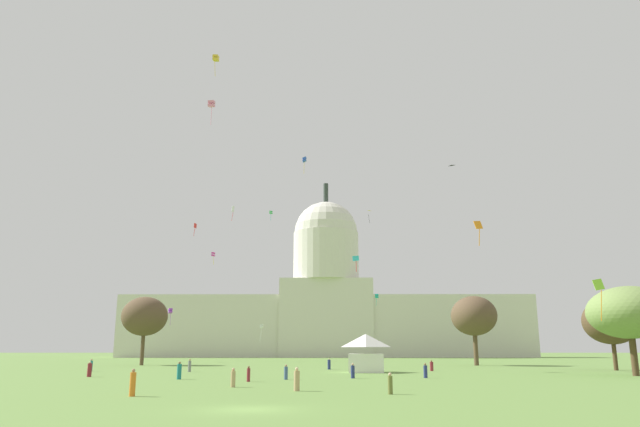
# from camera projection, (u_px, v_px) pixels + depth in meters

# --- Properties ---
(ground_plane) EXTENTS (800.00, 800.00, 0.00)m
(ground_plane) POSITION_uv_depth(u_px,v_px,m) (249.00, 410.00, 30.72)
(ground_plane) COLOR olive
(capitol_building) EXTENTS (144.97, 23.86, 63.73)m
(capitol_building) POSITION_uv_depth(u_px,v_px,m) (326.00, 305.00, 212.53)
(capitol_building) COLOR beige
(capitol_building) RESTS_ON ground_plane
(event_tent) EXTENTS (5.13, 5.91, 4.99)m
(event_tent) POSITION_uv_depth(u_px,v_px,m) (366.00, 353.00, 78.50)
(event_tent) COLOR white
(event_tent) RESTS_ON ground_plane
(tree_east_mid) EXTENTS (8.22, 8.24, 10.35)m
(tree_east_mid) POSITION_uv_depth(u_px,v_px,m) (611.00, 321.00, 86.48)
(tree_east_mid) COLOR #4C3823
(tree_east_mid) RESTS_ON ground_plane
(tree_east_near) EXTENTS (11.98, 12.94, 10.32)m
(tree_east_near) POSITION_uv_depth(u_px,v_px,m) (629.00, 312.00, 69.50)
(tree_east_near) COLOR #4C3823
(tree_east_near) RESTS_ON ground_plane
(tree_east_far) EXTENTS (10.68, 11.33, 12.80)m
(tree_east_far) POSITION_uv_depth(u_px,v_px,m) (474.00, 316.00, 111.28)
(tree_east_far) COLOR brown
(tree_east_far) RESTS_ON ground_plane
(tree_west_near) EXTENTS (12.43, 12.24, 12.78)m
(tree_west_near) POSITION_uv_depth(u_px,v_px,m) (145.00, 316.00, 112.82)
(tree_west_near) COLOR brown
(tree_west_near) RESTS_ON ground_plane
(person_navy_front_left) EXTENTS (0.59, 0.59, 1.62)m
(person_navy_front_left) POSITION_uv_depth(u_px,v_px,m) (329.00, 364.00, 88.93)
(person_navy_front_left) COLOR navy
(person_navy_front_left) RESTS_ON ground_plane
(person_navy_edge_west) EXTENTS (0.46, 0.46, 1.57)m
(person_navy_edge_west) POSITION_uv_depth(u_px,v_px,m) (353.00, 371.00, 62.69)
(person_navy_edge_west) COLOR navy
(person_navy_edge_west) RESTS_ON ground_plane
(person_olive_mid_center) EXTENTS (0.47, 0.47, 1.46)m
(person_olive_mid_center) POSITION_uv_depth(u_px,v_px,m) (390.00, 384.00, 40.99)
(person_olive_mid_center) COLOR olive
(person_olive_mid_center) RESTS_ON ground_plane
(person_maroon_near_tree_east) EXTENTS (0.64, 0.64, 1.68)m
(person_maroon_near_tree_east) POSITION_uv_depth(u_px,v_px,m) (90.00, 370.00, 65.93)
(person_maroon_near_tree_east) COLOR maroon
(person_maroon_near_tree_east) RESTS_ON ground_plane
(person_tan_deep_crowd) EXTENTS (0.51, 0.51, 1.54)m
(person_tan_deep_crowd) POSITION_uv_depth(u_px,v_px,m) (233.00, 378.00, 48.38)
(person_tan_deep_crowd) COLOR tan
(person_tan_deep_crowd) RESTS_ON ground_plane
(person_navy_lawn_far_right) EXTENTS (0.54, 0.54, 1.55)m
(person_navy_lawn_far_right) POSITION_uv_depth(u_px,v_px,m) (425.00, 371.00, 63.50)
(person_navy_lawn_far_right) COLOR navy
(person_navy_lawn_far_right) RESTS_ON ground_plane
(person_maroon_lawn_far_left) EXTENTS (0.39, 0.39, 1.46)m
(person_maroon_lawn_far_left) POSITION_uv_depth(u_px,v_px,m) (249.00, 374.00, 56.36)
(person_maroon_lawn_far_left) COLOR maroon
(person_maroon_lawn_far_left) RESTS_ON ground_plane
(person_grey_aisle_center) EXTENTS (0.51, 0.51, 1.70)m
(person_grey_aisle_center) POSITION_uv_depth(u_px,v_px,m) (190.00, 366.00, 80.00)
(person_grey_aisle_center) COLOR gray
(person_grey_aisle_center) RESTS_ON ground_plane
(person_teal_mid_left) EXTENTS (0.46, 0.46, 1.77)m
(person_teal_mid_left) POSITION_uv_depth(u_px,v_px,m) (179.00, 371.00, 60.60)
(person_teal_mid_left) COLOR #1E757A
(person_teal_mid_left) RESTS_ON ground_plane
(person_orange_edge_east) EXTENTS (0.52, 0.52, 1.78)m
(person_orange_edge_east) POSITION_uv_depth(u_px,v_px,m) (133.00, 384.00, 39.27)
(person_orange_edge_east) COLOR orange
(person_orange_edge_east) RESTS_ON ground_plane
(person_tan_front_center) EXTENTS (0.51, 0.51, 1.72)m
(person_tan_front_center) POSITION_uv_depth(u_px,v_px,m) (297.00, 380.00, 44.14)
(person_tan_front_center) COLOR tan
(person_tan_front_center) RESTS_ON ground_plane
(person_denim_back_left) EXTENTS (0.52, 0.52, 1.48)m
(person_denim_back_left) POSITION_uv_depth(u_px,v_px,m) (286.00, 373.00, 60.18)
(person_denim_back_left) COLOR #3D5684
(person_denim_back_left) RESTS_ON ground_plane
(person_maroon_back_right) EXTENTS (0.56, 0.56, 1.48)m
(person_maroon_back_right) POSITION_uv_depth(u_px,v_px,m) (432.00, 366.00, 82.78)
(person_maroon_back_right) COLOR maroon
(person_maroon_back_right) RESTS_ON ground_plane
(person_teal_back_center) EXTENTS (0.46, 0.46, 1.68)m
(person_teal_back_center) POSITION_uv_depth(u_px,v_px,m) (91.00, 366.00, 81.56)
(person_teal_back_center) COLOR #1E757A
(person_teal_back_center) RESTS_ON ground_plane
(kite_white_mid) EXTENTS (0.59, 0.68, 3.58)m
(kite_white_mid) POSITION_uv_depth(u_px,v_px,m) (233.00, 210.00, 137.03)
(kite_white_mid) COLOR white
(kite_red_mid) EXTENTS (0.38, 0.74, 2.31)m
(kite_red_mid) POSITION_uv_depth(u_px,v_px,m) (195.00, 227.00, 102.38)
(kite_red_mid) COLOR red
(kite_magenta_mid) EXTENTS (0.90, 0.85, 3.25)m
(kite_magenta_mid) POSITION_uv_depth(u_px,v_px,m) (213.00, 254.00, 150.90)
(kite_magenta_mid) COLOR #D1339E
(kite_lime_low) EXTENTS (1.09, 0.31, 4.15)m
(kite_lime_low) POSITION_uv_depth(u_px,v_px,m) (599.00, 289.00, 57.99)
(kite_lime_low) COLOR #8CD133
(kite_violet_low) EXTENTS (1.19, 1.22, 4.05)m
(kite_violet_low) POSITION_uv_depth(u_px,v_px,m) (170.00, 311.00, 140.35)
(kite_violet_low) COLOR purple
(kite_orange_low) EXTENTS (0.98, 0.59, 2.60)m
(kite_orange_low) POSITION_uv_depth(u_px,v_px,m) (478.00, 227.00, 59.23)
(kite_orange_low) COLOR orange
(kite_pink_high) EXTENTS (1.12, 1.18, 4.44)m
(kite_pink_high) POSITION_uv_depth(u_px,v_px,m) (211.00, 104.00, 98.88)
(kite_pink_high) COLOR pink
(kite_gold_high) EXTENTS (1.12, 1.08, 4.01)m
(kite_gold_high) POSITION_uv_depth(u_px,v_px,m) (216.00, 58.00, 105.95)
(kite_gold_high) COLOR gold
(kite_black_high) EXTENTS (1.72, 1.35, 0.18)m
(kite_black_high) POSITION_uv_depth(u_px,v_px,m) (451.00, 166.00, 158.64)
(kite_black_high) COLOR black
(kite_turquoise_low) EXTENTS (1.09, 1.12, 3.28)m
(kite_turquoise_low) POSITION_uv_depth(u_px,v_px,m) (377.00, 296.00, 163.27)
(kite_turquoise_low) COLOR teal
(kite_cyan_low) EXTENTS (1.03, 0.22, 2.44)m
(kite_cyan_low) POSITION_uv_depth(u_px,v_px,m) (356.00, 260.00, 88.53)
(kite_cyan_low) COLOR #33BCDB
(kite_green_high) EXTENTS (0.86, 0.84, 2.57)m
(kite_green_high) POSITION_uv_depth(u_px,v_px,m) (271.00, 213.00, 152.01)
(kite_green_high) COLOR green
(kite_blue_high) EXTENTS (0.92, 0.84, 3.81)m
(kite_blue_high) POSITION_uv_depth(u_px,v_px,m) (304.00, 160.00, 128.90)
(kite_blue_high) COLOR blue
(kite_yellow_high) EXTENTS (1.62, 1.39, 4.15)m
(kite_yellow_high) POSITION_uv_depth(u_px,v_px,m) (368.00, 212.00, 196.34)
(kite_yellow_high) COLOR yellow
(kite_white_low) EXTENTS (0.89, 0.83, 4.23)m
(kite_white_low) POSITION_uv_depth(u_px,v_px,m) (262.00, 326.00, 137.37)
(kite_white_low) COLOR white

